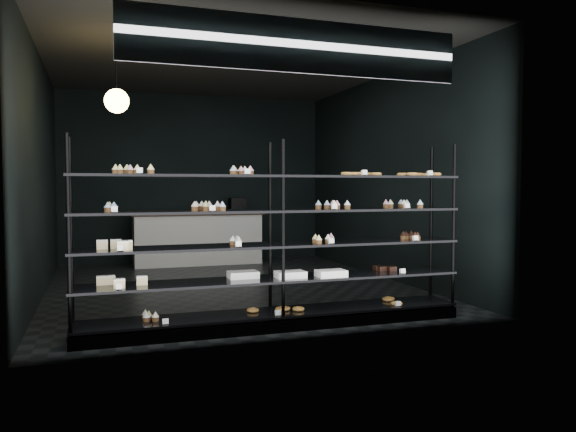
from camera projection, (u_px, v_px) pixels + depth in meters
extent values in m
cube|color=black|center=(230.00, 286.00, 8.11)|extent=(5.00, 6.00, 0.01)
cube|color=black|center=(229.00, 63.00, 7.95)|extent=(5.00, 6.00, 0.01)
cube|color=black|center=(195.00, 179.00, 10.87)|extent=(5.00, 0.01, 3.20)
cube|color=black|center=(302.00, 170.00, 5.19)|extent=(5.00, 0.01, 3.20)
cube|color=black|center=(40.00, 175.00, 7.23)|extent=(0.01, 6.00, 3.20)
cube|color=black|center=(385.00, 177.00, 8.83)|extent=(0.01, 6.00, 3.20)
cube|color=black|center=(277.00, 321.00, 5.77)|extent=(4.00, 0.50, 0.12)
cylinder|color=black|center=(69.00, 240.00, 4.88)|extent=(0.04, 0.04, 1.85)
cylinder|color=black|center=(71.00, 235.00, 5.30)|extent=(0.04, 0.04, 1.85)
cylinder|color=black|center=(283.00, 233.00, 5.52)|extent=(0.04, 0.04, 1.85)
cylinder|color=black|center=(270.00, 230.00, 5.93)|extent=(0.04, 0.04, 1.85)
cylinder|color=black|center=(454.00, 229.00, 6.15)|extent=(0.04, 0.04, 1.85)
cylinder|color=black|center=(431.00, 226.00, 6.56)|extent=(0.04, 0.04, 1.85)
cube|color=black|center=(277.00, 313.00, 5.77)|extent=(4.00, 0.50, 0.03)
cube|color=black|center=(277.00, 279.00, 5.75)|extent=(4.00, 0.50, 0.02)
cube|color=black|center=(276.00, 245.00, 5.73)|extent=(4.00, 0.50, 0.02)
cube|color=black|center=(276.00, 211.00, 5.71)|extent=(4.00, 0.50, 0.02)
cube|color=black|center=(276.00, 176.00, 5.69)|extent=(4.00, 0.50, 0.02)
cube|color=white|center=(136.00, 171.00, 5.07)|extent=(0.06, 0.04, 0.06)
cube|color=white|center=(251.00, 172.00, 5.42)|extent=(0.06, 0.04, 0.06)
cube|color=white|center=(367.00, 173.00, 5.82)|extent=(0.05, 0.04, 0.06)
cube|color=white|center=(429.00, 174.00, 6.06)|extent=(0.06, 0.04, 0.06)
cube|color=white|center=(113.00, 210.00, 5.03)|extent=(0.06, 0.04, 0.06)
cube|color=white|center=(215.00, 209.00, 5.32)|extent=(0.05, 0.04, 0.06)
cube|color=white|center=(337.00, 207.00, 5.73)|extent=(0.05, 0.04, 0.06)
cube|color=white|center=(408.00, 206.00, 6.00)|extent=(0.06, 0.04, 0.06)
cube|color=white|center=(116.00, 249.00, 5.05)|extent=(0.06, 0.04, 0.06)
cube|color=white|center=(239.00, 244.00, 5.42)|extent=(0.05, 0.04, 0.06)
cube|color=white|center=(331.00, 241.00, 5.73)|extent=(0.06, 0.04, 0.06)
cube|color=white|center=(417.00, 238.00, 6.05)|extent=(0.06, 0.04, 0.06)
cube|color=white|center=(124.00, 287.00, 5.09)|extent=(0.06, 0.04, 0.06)
cube|color=white|center=(404.00, 271.00, 6.02)|extent=(0.06, 0.04, 0.06)
cube|color=white|center=(161.00, 322.00, 5.21)|extent=(0.06, 0.04, 0.06)
cube|color=white|center=(280.00, 313.00, 5.59)|extent=(0.05, 0.04, 0.06)
cube|color=white|center=(401.00, 304.00, 6.03)|extent=(0.06, 0.04, 0.06)
cube|color=#100D45|center=(299.00, 46.00, 5.21)|extent=(3.20, 0.04, 0.45)
cube|color=white|center=(300.00, 46.00, 5.19)|extent=(3.30, 0.02, 0.50)
cylinder|color=black|center=(116.00, 63.00, 6.55)|extent=(0.01, 0.01, 0.59)
sphere|color=#FCC358|center=(117.00, 101.00, 6.57)|extent=(0.28, 0.28, 0.28)
cube|color=silver|center=(198.00, 240.00, 10.44)|extent=(2.32, 0.60, 0.92)
cube|color=black|center=(198.00, 213.00, 10.42)|extent=(2.41, 0.65, 0.06)
cube|color=black|center=(237.00, 205.00, 10.65)|extent=(0.30, 0.30, 0.25)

